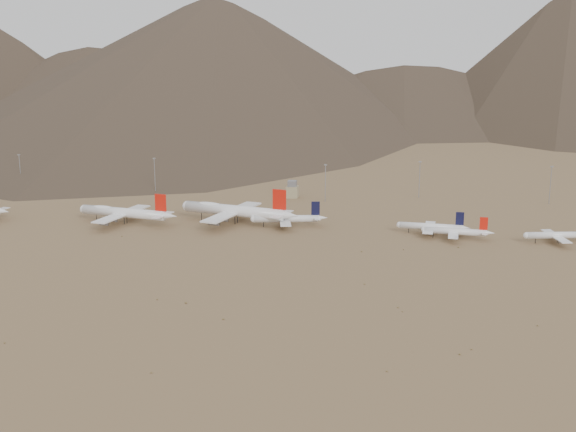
# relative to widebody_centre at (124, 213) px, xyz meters

# --- Properties ---
(ground) EXTENTS (3000.00, 3000.00, 0.00)m
(ground) POSITION_rel_widebody_centre_xyz_m (58.45, -29.51, -6.74)
(ground) COLOR #9B7650
(ground) RESTS_ON ground
(mountain_ridge) EXTENTS (4400.00, 1000.00, 300.00)m
(mountain_ridge) POSITION_rel_widebody_centre_xyz_m (58.45, 870.49, 143.26)
(mountain_ridge) COLOR #48372B
(mountain_ridge) RESTS_ON ground
(widebody_centre) EXTENTS (64.97, 50.96, 19.54)m
(widebody_centre) POSITION_rel_widebody_centre_xyz_m (0.00, 0.00, 0.00)
(widebody_centre) COLOR white
(widebody_centre) RESTS_ON ground
(widebody_east) EXTENTS (74.98, 59.29, 22.84)m
(widebody_east) POSITION_rel_widebody_centre_xyz_m (64.94, 9.43, 1.14)
(widebody_east) COLOR white
(widebody_east) RESTS_ON ground
(narrowbody_a) EXTENTS (44.66, 32.67, 14.88)m
(narrowbody_a) POSITION_rel_widebody_centre_xyz_m (97.34, 5.86, -1.91)
(narrowbody_a) COLOR white
(narrowbody_a) RESTS_ON ground
(narrowbody_b) EXTENTS (41.09, 29.73, 13.58)m
(narrowbody_b) POSITION_rel_widebody_centre_xyz_m (179.81, -0.47, -2.33)
(narrowbody_b) COLOR white
(narrowbody_b) RESTS_ON ground
(narrowbody_c) EXTENTS (39.30, 28.36, 12.97)m
(narrowbody_c) POSITION_rel_widebody_centre_xyz_m (192.34, -9.01, -2.53)
(narrowbody_c) COLOR white
(narrowbody_c) RESTS_ON ground
(narrowbody_d) EXTENTS (39.90, 29.19, 13.30)m
(narrowbody_d) POSITION_rel_widebody_centre_xyz_m (245.98, -9.56, -2.42)
(narrowbody_d) COLOR white
(narrowbody_d) RESTS_ON ground
(control_tower) EXTENTS (8.00, 8.00, 12.00)m
(control_tower) POSITION_rel_widebody_centre_xyz_m (88.45, 90.49, -1.42)
(control_tower) COLOR #998D67
(control_tower) RESTS_ON ground
(mast_far_west) EXTENTS (2.00, 0.60, 25.70)m
(mast_far_west) POSITION_rel_widebody_centre_xyz_m (-115.76, 95.70, 7.47)
(mast_far_west) COLOR gray
(mast_far_west) RESTS_ON ground
(mast_west) EXTENTS (2.00, 0.60, 25.70)m
(mast_west) POSITION_rel_widebody_centre_xyz_m (-11.08, 91.65, 7.47)
(mast_west) COLOR gray
(mast_west) RESTS_ON ground
(mast_centre) EXTENTS (2.00, 0.60, 25.70)m
(mast_centre) POSITION_rel_widebody_centre_xyz_m (112.46, 79.90, 7.47)
(mast_centre) COLOR gray
(mast_centre) RESTS_ON ground
(mast_east) EXTENTS (2.00, 0.60, 25.70)m
(mast_east) POSITION_rel_widebody_centre_xyz_m (176.02, 102.54, 7.47)
(mast_east) COLOR gray
(mast_east) RESTS_ON ground
(mast_far_east) EXTENTS (2.00, 0.60, 25.70)m
(mast_far_east) POSITION_rel_widebody_centre_xyz_m (261.66, 93.24, 7.47)
(mast_far_east) COLOR gray
(mast_far_east) RESTS_ON ground
(desert_scrub) EXTENTS (412.18, 180.61, 0.75)m
(desert_scrub) POSITION_rel_widebody_centre_xyz_m (93.39, -121.21, -6.45)
(desert_scrub) COLOR brown
(desert_scrub) RESTS_ON ground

